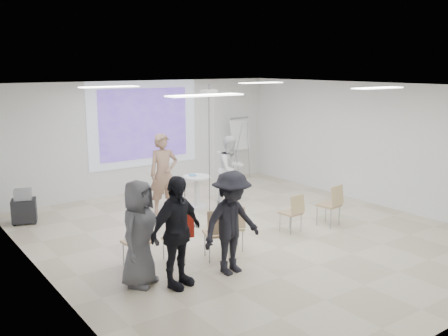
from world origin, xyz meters
TOP-DOWN VIEW (x-y plane):
  - floor at (0.00, 0.00)m, footprint 8.00×9.00m
  - ceiling at (0.00, 0.00)m, footprint 8.00×9.00m
  - wall_back at (0.00, 4.55)m, footprint 8.00×0.10m
  - wall_left at (-4.05, 0.00)m, footprint 0.10×9.00m
  - wall_right at (4.05, 0.00)m, footprint 0.10×9.00m
  - projection_halo at (0.00, 4.49)m, footprint 3.20×0.01m
  - projection_image at (0.00, 4.47)m, footprint 2.60×0.01m
  - pedestal_table at (0.22, 2.22)m, footprint 0.83×0.83m
  - player_left at (-0.66, 2.27)m, footprint 0.85×0.65m
  - player_right at (1.22, 2.19)m, footprint 1.00×0.85m
  - controller_left at (-0.48, 2.52)m, footprint 0.05×0.11m
  - controller_right at (1.04, 2.44)m, footprint 0.06×0.13m
  - chair_far_left at (-2.56, -0.27)m, footprint 0.45×0.48m
  - chair_left_mid at (-1.96, -0.45)m, footprint 0.45×0.47m
  - chair_left_inner at (-1.28, -0.80)m, footprint 0.58×0.60m
  - chair_center at (-0.81, -0.60)m, footprint 0.54×0.56m
  - chair_right_inner at (0.83, -0.49)m, footprint 0.41×0.44m
  - chair_right_far at (1.79, -0.66)m, footprint 0.50×0.52m
  - red_jacket at (-1.94, -0.60)m, footprint 0.49×0.22m
  - laptop at (-1.25, -0.70)m, footprint 0.41×0.36m
  - audience_left at (-2.41, -1.30)m, footprint 1.33×1.02m
  - audience_mid at (-1.41, -1.37)m, footprint 1.32×0.79m
  - audience_outer at (-2.85, -0.90)m, footprint 1.11×1.03m
  - flipchart_easel at (2.90, 4.01)m, footprint 0.82×0.62m
  - av_cart at (-3.51, 3.42)m, footprint 0.61×0.54m
  - ceiling_projector at (0.10, 1.49)m, footprint 0.30×0.25m
  - fluor_panel_nw at (-2.00, 2.00)m, footprint 1.20×0.30m
  - fluor_panel_ne at (2.00, 2.00)m, footprint 1.20×0.30m
  - fluor_panel_sw at (-2.00, -1.50)m, footprint 1.20×0.30m
  - fluor_panel_se at (2.00, -1.50)m, footprint 1.20×0.30m

SIDE VIEW (x-z plane):
  - floor at x=0.00m, z-range -0.10..0.00m
  - av_cart at x=-3.51m, z-range -0.03..0.73m
  - pedestal_table at x=0.22m, z-range 0.04..0.86m
  - chair_left_mid at x=-1.96m, z-range 0.07..0.87m
  - chair_right_inner at x=0.83m, z-range 0.07..0.89m
  - laptop at x=-1.25m, z-range 0.50..0.52m
  - chair_center at x=-0.81m, z-range 0.08..0.95m
  - chair_far_left at x=-2.56m, z-range 0.08..0.95m
  - chair_right_far at x=1.79m, z-range 0.08..0.99m
  - chair_left_inner at x=-1.28m, z-range 0.09..1.03m
  - red_jacket at x=-1.94m, z-range 0.49..0.95m
  - player_right at x=1.22m, z-range 0.00..1.86m
  - audience_outer at x=-2.85m, z-range 0.00..1.90m
  - audience_mid at x=-1.41m, z-range 0.00..1.97m
  - audience_left at x=-2.41m, z-range 0.00..2.03m
  - player_left at x=-0.66m, z-range 0.00..2.13m
  - controller_right at x=1.04m, z-range 1.23..1.27m
  - flipchart_easel at x=2.90m, z-range 0.45..2.34m
  - controller_left at x=-0.48m, z-range 1.38..1.42m
  - wall_back at x=0.00m, z-range 0.00..3.00m
  - wall_left at x=-4.05m, z-range 0.00..3.00m
  - wall_right at x=4.05m, z-range 0.00..3.00m
  - projection_halo at x=0.00m, z-range 0.70..3.00m
  - projection_image at x=0.00m, z-range 0.90..2.80m
  - ceiling_projector at x=0.10m, z-range 1.19..4.19m
  - fluor_panel_nw at x=-2.00m, z-range 2.96..2.98m
  - fluor_panel_ne at x=2.00m, z-range 2.96..2.98m
  - fluor_panel_sw at x=-2.00m, z-range 2.96..2.98m
  - fluor_panel_se at x=2.00m, z-range 2.96..2.98m
  - ceiling at x=0.00m, z-range 3.00..3.10m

